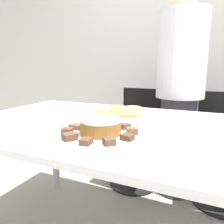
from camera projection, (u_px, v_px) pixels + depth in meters
wall_back at (175, 45)px, 2.43m from camera, size 8.00×0.05×2.60m
table at (121, 139)px, 1.13m from camera, size 1.71×0.99×0.77m
person_standing at (180, 91)px, 1.72m from camera, size 0.37×0.37×1.66m
office_chair_left at (137, 140)px, 2.00m from camera, size 0.47×0.47×0.86m
office_chair_right at (224, 152)px, 1.71m from camera, size 0.50×0.50×0.86m
plate_cake at (100, 135)px, 0.91m from camera, size 0.37×0.37×0.01m
plate_donuts at (120, 114)px, 1.32m from camera, size 0.35×0.35×0.01m
frosted_cake at (100, 126)px, 0.90m from camera, size 0.17×0.17×0.07m
lamington_0 at (86, 141)px, 0.78m from camera, size 0.04×0.05×0.02m
lamington_1 at (109, 141)px, 0.78m from camera, size 0.06×0.06×0.02m
lamington_2 at (127, 137)px, 0.83m from camera, size 0.05×0.05×0.02m
lamington_3 at (132, 131)px, 0.91m from camera, size 0.06×0.06×0.03m
lamington_4 at (125, 126)px, 0.98m from camera, size 0.06×0.06×0.02m
lamington_5 at (110, 123)px, 1.03m from camera, size 0.05×0.06×0.02m
lamington_6 at (93, 123)px, 1.03m from camera, size 0.07×0.07×0.02m
lamington_7 at (77, 126)px, 0.99m from camera, size 0.07×0.06×0.02m
lamington_8 at (67, 131)px, 0.91m from camera, size 0.06×0.05×0.02m
lamington_9 at (70, 137)px, 0.83m from camera, size 0.06×0.07×0.03m
donut_0 at (120, 110)px, 1.32m from camera, size 0.11×0.11×0.03m
donut_1 at (127, 109)px, 1.37m from camera, size 0.12×0.12×0.03m
donut_2 at (118, 108)px, 1.39m from camera, size 0.12×0.12×0.03m
donut_3 at (110, 110)px, 1.35m from camera, size 0.11×0.11×0.03m
donut_4 at (103, 111)px, 1.29m from camera, size 0.11×0.11×0.03m
donut_5 at (109, 114)px, 1.23m from camera, size 0.11×0.11×0.03m
donut_6 at (123, 113)px, 1.25m from camera, size 0.12×0.12×0.03m
donut_7 at (133, 112)px, 1.28m from camera, size 0.12×0.12×0.03m
donut_8 at (133, 109)px, 1.34m from camera, size 0.13×0.13×0.04m
napkin at (37, 111)px, 1.42m from camera, size 0.14×0.11×0.01m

